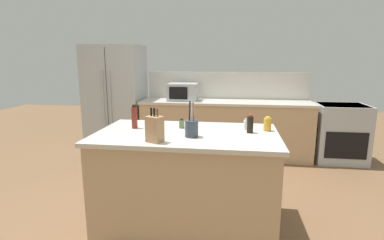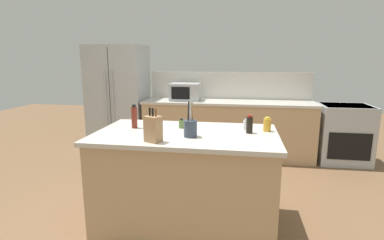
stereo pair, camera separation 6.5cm
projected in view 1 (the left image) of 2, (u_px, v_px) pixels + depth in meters
The scene contains 14 objects.
ground_plane at pixel (187, 222), 3.04m from camera, with size 14.00×14.00×0.00m, color brown.
back_counter_run at pixel (225, 129), 5.04m from camera, with size 2.82×0.66×0.94m.
wall_backsplash at pixel (227, 85), 5.20m from camera, with size 2.78×0.03×0.46m, color beige.
kitchen_island at pixel (187, 179), 2.95m from camera, with size 1.73×1.01×0.94m.
refrigerator at pixel (116, 99), 5.26m from camera, with size 0.95×0.75×1.85m.
range_oven at pixel (340, 133), 4.78m from camera, with size 0.76×0.65×0.92m.
microwave at pixel (183, 92), 5.01m from camera, with size 0.49×0.39×0.28m.
knife_block at pixel (155, 129), 2.51m from camera, with size 0.16×0.14×0.29m.
utensil_crock at pixel (192, 128), 2.68m from camera, with size 0.12×0.12×0.32m.
honey_jar at pixel (267, 124), 2.90m from camera, with size 0.07×0.07×0.14m.
vinegar_bottle at pixel (134, 117), 3.01m from camera, with size 0.06×0.06×0.24m.
soy_sauce_bottle at pixel (250, 124), 2.82m from camera, with size 0.06×0.06×0.17m.
salt_shaker at pixel (246, 125), 2.96m from camera, with size 0.05×0.05×0.11m.
spice_jar_oregano at pixel (182, 124), 3.02m from camera, with size 0.05×0.05×0.10m.
Camera 1 is at (0.44, -2.73, 1.63)m, focal length 28.00 mm.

